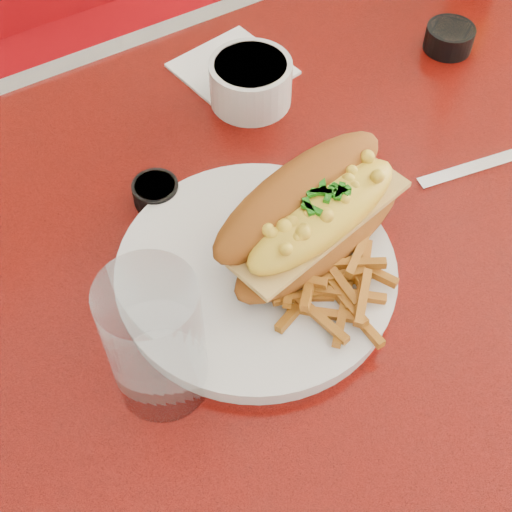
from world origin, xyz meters
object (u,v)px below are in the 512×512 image
dinner_plate (256,273)px  sauce_cup_left (156,192)px  water_tumbler (155,341)px  booth_bench_far (129,107)px  sauce_cup_right (449,37)px  mac_hoagie (314,214)px  gravy_ramekin (251,81)px  diner_table (361,280)px  fork (295,228)px

dinner_plate → sauce_cup_left: size_ratio=6.27×
sauce_cup_left → water_tumbler: 0.23m
sauce_cup_left → water_tumbler: size_ratio=0.40×
dinner_plate → booth_bench_far: bearing=78.2°
sauce_cup_right → water_tumbler: water_tumbler is taller
sauce_cup_left → mac_hoagie: bearing=-54.7°
sauce_cup_left → booth_bench_far: bearing=72.7°
booth_bench_far → water_tumbler: 1.09m
gravy_ramekin → sauce_cup_right: gravy_ramekin is taller
diner_table → gravy_ramekin: (-0.04, 0.22, 0.19)m
diner_table → sauce_cup_left: 0.30m
diner_table → fork: size_ratio=10.75×
sauce_cup_left → fork: bearing=-51.5°
gravy_ramekin → mac_hoagie: bearing=-106.4°
mac_hoagie → water_tumbler: water_tumbler is taller
mac_hoagie → sauce_cup_left: bearing=113.0°
sauce_cup_right → diner_table: bearing=-145.4°
booth_bench_far → mac_hoagie: size_ratio=4.89×
dinner_plate → water_tumbler: water_tumbler is taller
gravy_ramekin → dinner_plate: bearing=-120.0°
dinner_plate → water_tumbler: bearing=-158.1°
mac_hoagie → dinner_plate: bearing=167.6°
diner_table → gravy_ramekin: bearing=99.9°
booth_bench_far → water_tumbler: bearing=-109.1°
sauce_cup_left → diner_table: bearing=-30.9°
booth_bench_far → dinner_plate: (-0.17, -0.83, 0.49)m
fork → dinner_plate: bearing=77.5°
gravy_ramekin → water_tumbler: size_ratio=0.71×
sauce_cup_left → sauce_cup_right: bearing=4.9°
sauce_cup_right → water_tumbler: bearing=-156.2°
diner_table → water_tumbler: size_ratio=8.27×
water_tumbler → booth_bench_far: bearing=70.9°
booth_bench_far → water_tumbler: (-0.31, -0.89, 0.56)m
mac_hoagie → gravy_ramekin: mac_hoagie is taller
booth_bench_far → sauce_cup_left: (-0.21, -0.68, 0.50)m
fork → gravy_ramekin: 0.23m
diner_table → sauce_cup_right: (0.24, 0.17, 0.18)m
gravy_ramekin → sauce_cup_left: 0.20m
booth_bench_far → fork: (-0.11, -0.81, 0.50)m
fork → diner_table: bearing=-122.2°
sauce_cup_right → gravy_ramekin: bearing=170.1°
dinner_plate → gravy_ramekin: size_ratio=3.53×
fork → sauce_cup_left: size_ratio=1.93×
sauce_cup_right → mac_hoagie: bearing=-151.6°
water_tumbler → gravy_ramekin: bearing=47.1°
mac_hoagie → sauce_cup_left: 0.19m
mac_hoagie → booth_bench_far: bearing=70.4°
water_tumbler → dinner_plate: bearing=21.9°
diner_table → sauce_cup_left: size_ratio=20.69×
sauce_cup_right → dinner_plate: bearing=-155.6°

